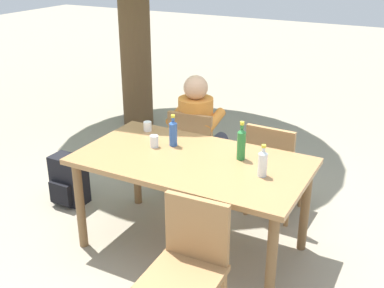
% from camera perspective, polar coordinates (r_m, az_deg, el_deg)
% --- Properties ---
extents(ground_plane, '(24.00, 24.00, 0.00)m').
position_cam_1_polar(ground_plane, '(3.94, 0.00, -12.14)').
color(ground_plane, gray).
extents(dining_table, '(1.72, 0.94, 0.78)m').
position_cam_1_polar(dining_table, '(3.59, 0.00, -3.10)').
color(dining_table, '#A37547').
rests_on(dining_table, ground_plane).
extents(chair_far_left, '(0.48, 0.48, 0.87)m').
position_cam_1_polar(chair_far_left, '(4.45, 0.33, -0.55)').
color(chair_far_left, '#A37547').
rests_on(chair_far_left, ground_plane).
extents(chair_far_right, '(0.45, 0.45, 0.87)m').
position_cam_1_polar(chair_far_right, '(4.18, 9.68, -2.51)').
color(chair_far_right, '#A37547').
rests_on(chair_far_right, ground_plane).
extents(chair_near_right, '(0.46, 0.46, 0.87)m').
position_cam_1_polar(chair_near_right, '(2.95, -0.44, -13.99)').
color(chair_near_right, '#A37547').
rests_on(chair_near_right, ground_plane).
extents(person_in_white_shirt, '(0.47, 0.61, 1.18)m').
position_cam_1_polar(person_in_white_shirt, '(4.48, 0.90, 1.92)').
color(person_in_white_shirt, orange).
rests_on(person_in_white_shirt, ground_plane).
extents(bottle_clear, '(0.06, 0.06, 0.23)m').
position_cam_1_polar(bottle_clear, '(3.29, 8.44, -2.22)').
color(bottle_clear, white).
rests_on(bottle_clear, dining_table).
extents(bottle_blue, '(0.06, 0.06, 0.26)m').
position_cam_1_polar(bottle_blue, '(3.74, -2.26, 1.39)').
color(bottle_blue, '#2D56A3').
rests_on(bottle_blue, dining_table).
extents(bottle_green, '(0.06, 0.06, 0.30)m').
position_cam_1_polar(bottle_green, '(3.51, 5.91, 0.10)').
color(bottle_green, '#287A38').
rests_on(bottle_green, dining_table).
extents(cup_glass, '(0.07, 0.07, 0.09)m').
position_cam_1_polar(cup_glass, '(3.75, -4.53, 0.33)').
color(cup_glass, silver).
rests_on(cup_glass, dining_table).
extents(cup_white, '(0.07, 0.07, 0.08)m').
position_cam_1_polar(cup_white, '(4.08, -5.33, 2.12)').
color(cup_white, white).
rests_on(cup_white, dining_table).
extents(backpack_by_near_side, '(0.32, 0.26, 0.46)m').
position_cam_1_polar(backpack_by_near_side, '(4.58, -14.51, -4.27)').
color(backpack_by_near_side, black).
rests_on(backpack_by_near_side, ground_plane).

